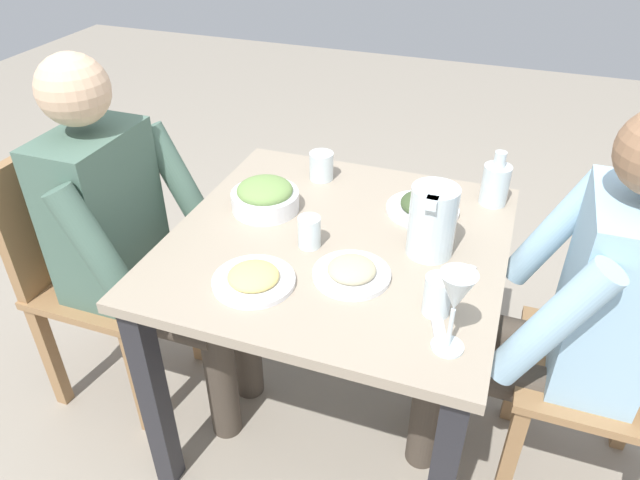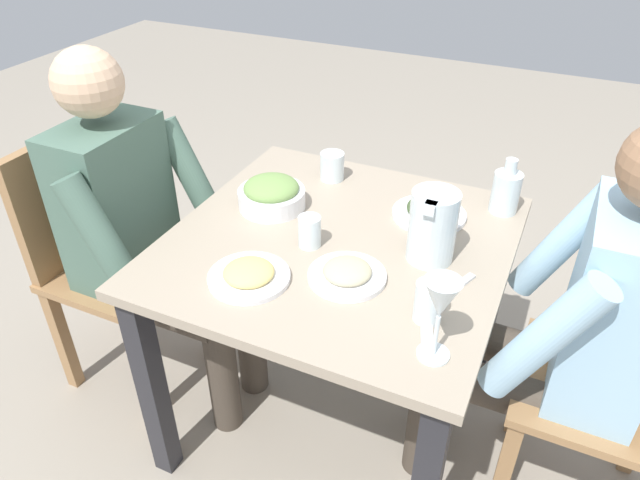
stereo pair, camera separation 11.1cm
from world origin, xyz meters
TOP-DOWN VIEW (x-y plane):
  - ground_plane at (0.00, 0.00)m, footprint 8.00×8.00m
  - dining_table at (0.00, 0.00)m, footprint 0.89×0.89m
  - chair_near at (0.01, -0.80)m, footprint 0.40×0.40m
  - chair_far at (-0.09, 0.80)m, footprint 0.40×0.40m
  - diner_near at (0.01, -0.60)m, footprint 0.48×0.53m
  - diner_far at (-0.09, 0.60)m, footprint 0.48×0.53m
  - water_pitcher at (0.02, -0.24)m, footprint 0.16×0.12m
  - salad_bowl at (0.08, 0.25)m, footprint 0.20×0.20m
  - plate_dolmas at (0.22, -0.19)m, footprint 0.21×0.21m
  - plate_beans at (-0.15, -0.09)m, footprint 0.19×0.19m
  - plate_fries at (-0.25, 0.13)m, footprint 0.20×0.20m
  - water_glass_near_right at (-0.21, -0.30)m, footprint 0.06×0.06m
  - water_glass_far_right at (0.31, 0.16)m, footprint 0.08×0.08m
  - water_glass_by_pitcher at (-0.06, 0.06)m, footprint 0.06×0.06m
  - wine_glass at (-0.31, -0.35)m, footprint 0.08×0.08m
  - oil_carafe at (0.34, -0.37)m, footprint 0.08×0.08m
  - fork_near at (-0.25, -0.32)m, footprint 0.17×0.08m
  - knife_near at (-0.10, -0.33)m, footprint 0.18×0.08m

SIDE VIEW (x-z plane):
  - ground_plane at x=0.00m, z-range 0.00..0.00m
  - chair_near at x=0.01m, z-range 0.06..0.92m
  - chair_far at x=-0.09m, z-range 0.06..0.92m
  - dining_table at x=0.00m, z-range 0.24..0.94m
  - diner_near at x=0.01m, z-range 0.05..1.22m
  - diner_far at x=-0.09m, z-range 0.05..1.22m
  - fork_near at x=-0.25m, z-range 0.71..0.72m
  - knife_near at x=-0.10m, z-range 0.71..0.72m
  - plate_fries at x=-0.25m, z-range 0.70..0.74m
  - plate_beans at x=-0.15m, z-range 0.70..0.74m
  - plate_dolmas at x=0.22m, z-range 0.70..0.76m
  - salad_bowl at x=0.08m, z-range 0.70..0.79m
  - water_glass_by_pitcher at x=-0.06m, z-range 0.71..0.79m
  - water_glass_far_right at x=0.31m, z-range 0.71..0.80m
  - water_glass_near_right at x=-0.21m, z-range 0.71..0.80m
  - oil_carafe at x=0.34m, z-range 0.68..0.85m
  - water_pitcher at x=0.02m, z-range 0.71..0.90m
  - wine_glass at x=-0.31m, z-range 0.75..0.95m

